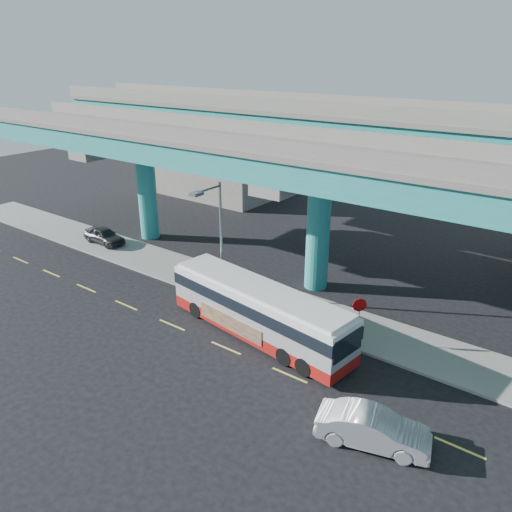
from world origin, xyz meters
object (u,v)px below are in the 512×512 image
Objects in this scene: parked_car at (104,236)px; stop_sign at (359,311)px; street_lamp at (215,227)px; sedan at (373,429)px; transit_bus at (259,309)px.

parked_car is 1.50× the size of stop_sign.
street_lamp is at bearing 164.53° from stop_sign.
sedan is at bearing -105.09° from parked_car.
stop_sign is (9.17, 0.73, -2.93)m from street_lamp.
transit_bus is at bearing -100.70° from parked_car.
parked_car is at bearing 176.25° from transit_bus.
street_lamp is 9.66m from stop_sign.
street_lamp is (13.70, -2.07, 4.14)m from parked_car.
stop_sign reaches higher than parked_car.
stop_sign is at bearing 34.88° from transit_bus.
transit_bus reaches higher than stop_sign.
street_lamp is at bearing 167.28° from transit_bus.
stop_sign reaches higher than sedan.
parked_car is at bearing 171.42° from street_lamp.
parked_car is (-26.63, 7.66, 0.07)m from sedan.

